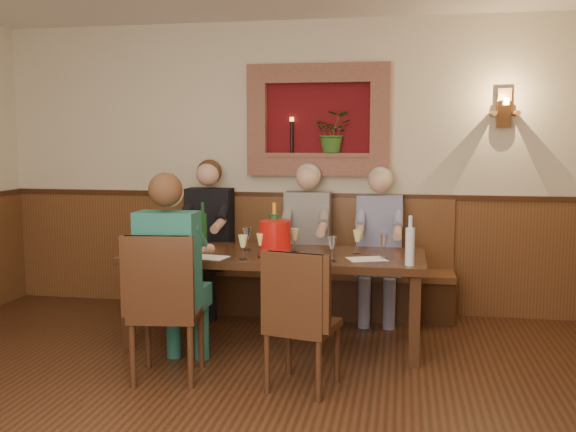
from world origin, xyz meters
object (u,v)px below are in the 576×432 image
at_px(spittoon_bucket, 275,239).
at_px(wine_bottle_green_a, 274,232).
at_px(bench, 294,279).
at_px(wine_bottle_green_b, 203,229).
at_px(chair_near_right, 302,349).
at_px(person_bench_mid, 306,254).
at_px(person_chair_front, 173,290).
at_px(water_bottle, 410,245).
at_px(dining_table, 275,262).
at_px(person_bench_right, 379,258).
at_px(chair_near_left, 167,336).
at_px(person_bench_left, 207,249).

height_order(spittoon_bucket, wine_bottle_green_a, wine_bottle_green_a).
xyz_separation_m(bench, wine_bottle_green_a, (-0.01, -0.94, 0.59)).
relative_size(bench, wine_bottle_green_b, 7.84).
bearing_deg(chair_near_right, wine_bottle_green_b, 145.67).
height_order(chair_near_right, person_bench_mid, person_bench_mid).
bearing_deg(wine_bottle_green_b, bench, 48.24).
height_order(bench, wine_bottle_green_a, wine_bottle_green_a).
height_order(spittoon_bucket, wine_bottle_green_b, wine_bottle_green_b).
xyz_separation_m(person_chair_front, wine_bottle_green_b, (-0.08, 0.97, 0.31)).
height_order(person_chair_front, water_bottle, person_chair_front).
bearing_deg(wine_bottle_green_a, dining_table, -56.22).
relative_size(bench, person_bench_right, 2.12).
distance_m(chair_near_right, person_bench_mid, 1.82).
relative_size(spittoon_bucket, wine_bottle_green_a, 0.69).
xyz_separation_m(chair_near_right, wine_bottle_green_a, (-0.38, 0.94, 0.64)).
xyz_separation_m(chair_near_left, wine_bottle_green_b, (-0.09, 1.11, 0.60)).
bearing_deg(person_bench_mid, person_chair_front, -114.05).
distance_m(person_bench_mid, water_bottle, 1.52).
height_order(bench, person_chair_front, person_chair_front).
bearing_deg(wine_bottle_green_a, person_bench_right, 45.58).
bearing_deg(person_chair_front, bench, 71.20).
xyz_separation_m(bench, chair_near_right, (0.37, -1.88, -0.05)).
bearing_deg(chair_near_right, chair_near_left, -168.01).
height_order(chair_near_left, wine_bottle_green_b, wine_bottle_green_b).
distance_m(chair_near_left, person_chair_front, 0.33).
bearing_deg(person_chair_front, wine_bottle_green_b, 94.86).
xyz_separation_m(person_bench_mid, wine_bottle_green_a, (-0.14, -0.83, 0.32)).
height_order(dining_table, chair_near_right, chair_near_right).
bearing_deg(bench, chair_near_left, -107.39).
distance_m(chair_near_left, chair_near_right, 0.95).
distance_m(dining_table, wine_bottle_green_a, 0.25).
bearing_deg(person_bench_mid, chair_near_right, -82.39).
distance_m(person_bench_right, wine_bottle_green_b, 1.64).
height_order(wine_bottle_green_a, water_bottle, wine_bottle_green_a).
xyz_separation_m(dining_table, chair_near_right, (0.37, -0.93, -0.40)).
distance_m(dining_table, bench, 1.01).
height_order(chair_near_right, person_chair_front, person_chair_front).
xyz_separation_m(dining_table, wine_bottle_green_a, (-0.01, 0.01, 0.25)).
height_order(chair_near_left, person_chair_front, person_chair_front).
height_order(person_bench_left, wine_bottle_green_b, person_bench_left).
xyz_separation_m(bench, wine_bottle_green_b, (-0.67, -0.75, 0.58)).
height_order(person_bench_right, wine_bottle_green_a, person_bench_right).
relative_size(chair_near_right, person_chair_front, 0.66).
xyz_separation_m(dining_table, person_bench_left, (-0.84, 0.84, -0.06)).
distance_m(dining_table, person_bench_mid, 0.85).
relative_size(bench, person_bench_mid, 2.07).
bearing_deg(spittoon_bucket, person_bench_right, 51.55).
xyz_separation_m(bench, chair_near_left, (-0.58, -1.86, -0.03)).
distance_m(dining_table, chair_near_right, 1.08).
relative_size(person_bench_mid, wine_bottle_green_b, 3.78).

